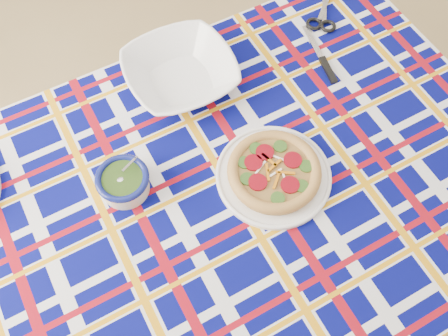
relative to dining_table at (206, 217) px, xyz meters
name	(u,v)px	position (x,y,z in m)	size (l,w,h in m)	color
floor	(224,186)	(0.21, 0.41, -0.73)	(4.00, 4.00, 0.00)	#957B4D
dining_table	(206,217)	(0.00, 0.00, 0.00)	(1.85, 1.30, 0.80)	brown
tablecloth	(206,213)	(0.00, 0.00, 0.03)	(1.75, 1.10, 0.11)	#050859
main_focaccia_plate	(274,171)	(0.19, 0.01, 0.11)	(0.31, 0.31, 0.06)	olive
pesto_bowl	(123,181)	(-0.18, 0.11, 0.12)	(0.14, 0.14, 0.08)	#1C340E
serving_bowl	(180,73)	(0.07, 0.40, 0.12)	(0.31, 0.31, 0.08)	white
table_knife	(314,43)	(0.49, 0.39, 0.09)	(0.25, 0.02, 0.01)	silver
kitchen_scissors	(325,6)	(0.59, 0.52, 0.09)	(0.21, 0.10, 0.02)	silver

